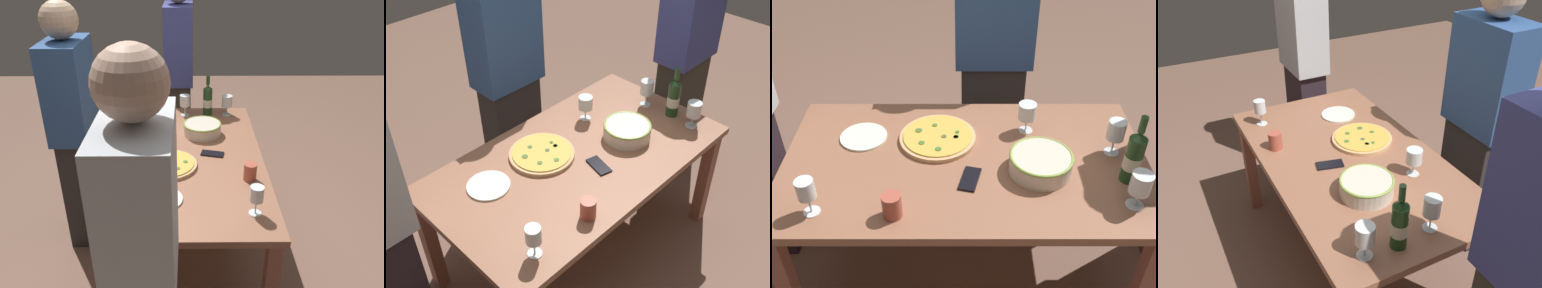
{
  "view_description": "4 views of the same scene",
  "coord_description": "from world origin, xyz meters",
  "views": [
    {
      "loc": [
        -2.14,
        0.01,
        1.97
      ],
      "look_at": [
        0.0,
        0.0,
        0.84
      ],
      "focal_mm": 35.82,
      "sensor_mm": 36.0,
      "label": 1
    },
    {
      "loc": [
        -1.37,
        -1.32,
        2.34
      ],
      "look_at": [
        0.0,
        0.0,
        0.84
      ],
      "focal_mm": 43.4,
      "sensor_mm": 36.0,
      "label": 2
    },
    {
      "loc": [
        -0.01,
        -1.55,
        2.04
      ],
      "look_at": [
        0.0,
        0.0,
        0.84
      ],
      "focal_mm": 42.87,
      "sensor_mm": 36.0,
      "label": 3
    },
    {
      "loc": [
        1.69,
        -0.88,
        2.03
      ],
      "look_at": [
        0.0,
        0.0,
        0.84
      ],
      "focal_mm": 38.95,
      "sensor_mm": 36.0,
      "label": 4
    }
  ],
  "objects": [
    {
      "name": "person_host",
      "position": [
        1.15,
        0.11,
        0.9
      ],
      "size": [
        0.4,
        0.24,
        1.76
      ],
      "rotation": [
        0.0,
        0.0,
        -3.05
      ],
      "color": "#34322A",
      "rests_on": "ground"
    },
    {
      "name": "wine_bottle",
      "position": [
        0.68,
        -0.13,
        0.87
      ],
      "size": [
        0.07,
        0.07,
        0.31
      ],
      "color": "#1F431C",
      "rests_on": "dining_table"
    },
    {
      "name": "wine_glass_near_pizza",
      "position": [
        0.66,
        -0.28,
        0.86
      ],
      "size": [
        0.08,
        0.08,
        0.16
      ],
      "color": "white",
      "rests_on": "dining_table"
    },
    {
      "name": "serving_bowl",
      "position": [
        0.32,
        -0.08,
        0.8
      ],
      "size": [
        0.27,
        0.27,
        0.09
      ],
      "color": "beige",
      "rests_on": "dining_table"
    },
    {
      "name": "cup_amber",
      "position": [
        -0.28,
        -0.33,
        0.8
      ],
      "size": [
        0.08,
        0.08,
        0.1
      ],
      "primitive_type": "cylinder",
      "color": "#B95442",
      "rests_on": "dining_table"
    },
    {
      "name": "ground_plane",
      "position": [
        0.0,
        0.0,
        0.0
      ],
      "size": [
        8.0,
        8.0,
        0.0
      ],
      "primitive_type": "plane",
      "color": "#7E5A4A"
    },
    {
      "name": "wine_glass_far_left",
      "position": [
        -0.59,
        -0.32,
        0.86
      ],
      "size": [
        0.07,
        0.07,
        0.16
      ],
      "color": "white",
      "rests_on": "dining_table"
    },
    {
      "name": "wine_glass_far_right",
      "position": [
        0.65,
        0.05,
        0.86
      ],
      "size": [
        0.08,
        0.08,
        0.17
      ],
      "color": "white",
      "rests_on": "dining_table"
    },
    {
      "name": "person_guest_left",
      "position": [
        0.16,
        0.77,
        0.85
      ],
      "size": [
        0.42,
        0.24,
        1.68
      ],
      "rotation": [
        0.0,
        0.0,
        -1.77
      ],
      "color": "#2D2B2A",
      "rests_on": "ground"
    },
    {
      "name": "dining_table",
      "position": [
        0.0,
        0.0,
        0.66
      ],
      "size": [
        1.6,
        0.9,
        0.75
      ],
      "color": "#996248",
      "rests_on": "ground"
    },
    {
      "name": "pizza",
      "position": [
        -0.13,
        0.15,
        0.76
      ],
      "size": [
        0.35,
        0.35,
        0.03
      ],
      "color": "tan",
      "rests_on": "dining_table"
    },
    {
      "name": "wine_glass_by_bottle",
      "position": [
        0.29,
        0.22,
        0.86
      ],
      "size": [
        0.08,
        0.08,
        0.15
      ],
      "color": "white",
      "rests_on": "dining_table"
    },
    {
      "name": "cell_phone",
      "position": [
        0.02,
        -0.13,
        0.76
      ],
      "size": [
        0.1,
        0.16,
        0.01
      ],
      "primitive_type": "cube",
      "rotation": [
        0.0,
        0.0,
        2.9
      ],
      "color": "black",
      "rests_on": "dining_table"
    },
    {
      "name": "side_plate",
      "position": [
        -0.47,
        0.16,
        0.76
      ],
      "size": [
        0.22,
        0.22,
        0.01
      ],
      "primitive_type": "cylinder",
      "color": "white",
      "rests_on": "dining_table"
    }
  ]
}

